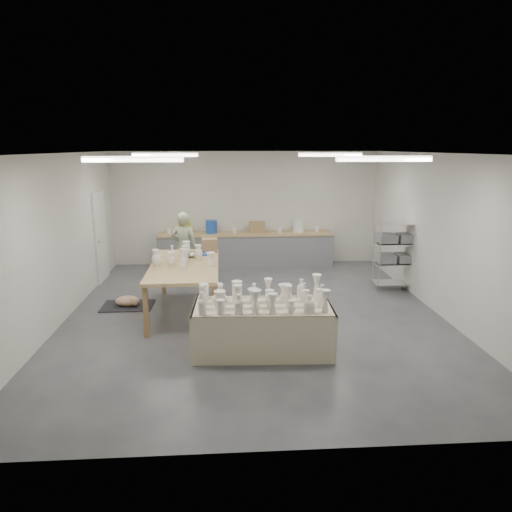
{
  "coord_description": "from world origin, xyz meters",
  "views": [
    {
      "loc": [
        -0.51,
        -8.15,
        3.11
      ],
      "look_at": [
        0.06,
        0.41,
        1.05
      ],
      "focal_mm": 32.0,
      "sensor_mm": 36.0,
      "label": 1
    }
  ],
  "objects": [
    {
      "name": "potter",
      "position": [
        -1.49,
        2.24,
        0.83
      ],
      "size": [
        0.67,
        0.49,
        1.67
      ],
      "primitive_type": "imported",
      "rotation": [
        0.0,
        0.0,
        2.98
      ],
      "color": "#9DAC85",
      "rests_on": "ground"
    },
    {
      "name": "rug",
      "position": [
        -2.51,
        0.64,
        0.01
      ],
      "size": [
        1.0,
        0.7,
        0.02
      ],
      "primitive_type": "cube",
      "color": "black",
      "rests_on": "ground"
    },
    {
      "name": "back_counter",
      "position": [
        -0.01,
        3.68,
        0.49
      ],
      "size": [
        4.6,
        0.6,
        1.24
      ],
      "color": "tan",
      "rests_on": "ground"
    },
    {
      "name": "work_table",
      "position": [
        -1.29,
        0.39,
        0.94
      ],
      "size": [
        1.3,
        2.55,
        1.28
      ],
      "rotation": [
        0.0,
        0.0,
        0.01
      ],
      "color": "tan",
      "rests_on": "ground"
    },
    {
      "name": "cat",
      "position": [
        -2.48,
        0.62,
        0.12
      ],
      "size": [
        0.48,
        0.36,
        0.2
      ],
      "rotation": [
        0.0,
        0.0,
        0.03
      ],
      "color": "white",
      "rests_on": "rug"
    },
    {
      "name": "wire_shelf",
      "position": [
        3.2,
        1.4,
        0.92
      ],
      "size": [
        0.88,
        0.48,
        1.8
      ],
      "color": "silver",
      "rests_on": "ground"
    },
    {
      "name": "drying_table",
      "position": [
        0.03,
        -1.56,
        0.42
      ],
      "size": [
        2.17,
        1.1,
        1.12
      ],
      "rotation": [
        0.0,
        0.0,
        -0.04
      ],
      "color": "olive",
      "rests_on": "ground"
    },
    {
      "name": "room",
      "position": [
        -0.11,
        0.08,
        2.06
      ],
      "size": [
        8.0,
        8.02,
        3.0
      ],
      "color": "#424449",
      "rests_on": "ground"
    },
    {
      "name": "red_stool",
      "position": [
        -1.49,
        2.51,
        0.25
      ],
      "size": [
        0.31,
        0.31,
        0.28
      ],
      "rotation": [
        0.0,
        0.0,
        -0.02
      ],
      "color": "red",
      "rests_on": "ground"
    }
  ]
}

